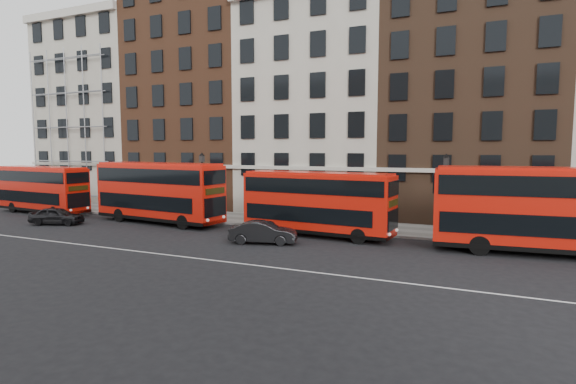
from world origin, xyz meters
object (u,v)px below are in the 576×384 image
at_px(bus_b, 159,191).
at_px(car_front, 263,232).
at_px(bus_d, 544,208).
at_px(car_rear, 57,216).
at_px(bus_c, 317,202).
at_px(bus_a, 42,188).

xyz_separation_m(bus_b, car_front, (10.89, -3.47, -1.84)).
distance_m(bus_d, car_rear, 33.10).
distance_m(bus_c, bus_d, 13.06).
relative_size(bus_c, bus_d, 0.89).
distance_m(car_rear, car_front, 17.56).
distance_m(bus_b, car_rear, 7.89).
height_order(bus_b, car_front, bus_b).
xyz_separation_m(bus_a, car_rear, (6.45, -3.77, -1.58)).
bearing_deg(bus_a, car_front, -3.31).
height_order(bus_a, bus_d, bus_d).
relative_size(bus_a, bus_b, 0.89).
relative_size(bus_b, bus_c, 1.11).
relative_size(bus_b, car_rear, 2.90).
bearing_deg(car_rear, bus_c, -98.73).
bearing_deg(car_front, bus_d, -93.33).
xyz_separation_m(bus_c, bus_d, (13.06, -0.01, 0.29)).
bearing_deg(bus_b, car_front, -11.37).
bearing_deg(bus_c, bus_b, -175.57).
height_order(bus_a, bus_c, bus_c).
xyz_separation_m(car_rear, car_front, (17.56, 0.30, 0.01)).
height_order(bus_b, bus_d, bus_d).
distance_m(bus_a, car_front, 24.31).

